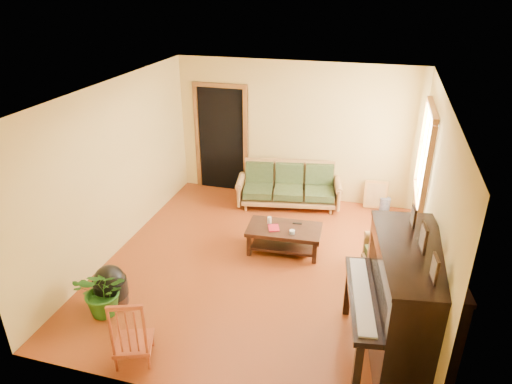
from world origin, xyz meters
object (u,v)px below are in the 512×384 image
(coffee_table, at_px, (284,239))
(ceramic_crock, at_px, (385,204))
(armchair, at_px, (391,253))
(potted_plant, at_px, (104,290))
(piano, at_px, (405,307))
(footstool, at_px, (111,290))
(sofa, at_px, (289,186))
(red_chair, at_px, (131,328))

(coffee_table, distance_m, ceramic_crock, 2.39)
(armchair, height_order, potted_plant, armchair)
(ceramic_crock, xyz_separation_m, potted_plant, (-3.36, -3.91, 0.24))
(coffee_table, relative_size, potted_plant, 1.56)
(coffee_table, bearing_deg, ceramic_crock, 51.15)
(armchair, bearing_deg, coffee_table, 153.93)
(piano, bearing_deg, footstool, 171.68)
(sofa, bearing_deg, coffee_table, -90.78)
(piano, height_order, footstool, piano)
(sofa, xyz_separation_m, armchair, (1.86, -1.83, -0.00))
(armchair, bearing_deg, ceramic_crock, 76.64)
(armchair, distance_m, footstool, 3.85)
(sofa, relative_size, ceramic_crock, 7.78)
(armchair, bearing_deg, piano, -101.81)
(sofa, xyz_separation_m, footstool, (-1.65, -3.41, -0.19))
(ceramic_crock, height_order, potted_plant, potted_plant)
(sofa, distance_m, ceramic_crock, 1.80)
(footstool, height_order, ceramic_crock, footstool)
(armchair, xyz_separation_m, ceramic_crock, (-0.10, 2.14, -0.28))
(sofa, distance_m, potted_plant, 3.95)
(coffee_table, height_order, armchair, armchair)
(sofa, height_order, red_chair, red_chair)
(armchair, relative_size, footstool, 1.82)
(piano, relative_size, potted_plant, 2.25)
(sofa, distance_m, coffee_table, 1.59)
(footstool, distance_m, potted_plant, 0.25)
(armchair, relative_size, ceramic_crock, 3.30)
(sofa, height_order, armchair, sofa)
(armchair, bearing_deg, sofa, 119.22)
(sofa, relative_size, coffee_table, 1.66)
(piano, bearing_deg, ceramic_crock, 84.89)
(footstool, xyz_separation_m, ceramic_crock, (3.40, 3.72, -0.09))
(coffee_table, distance_m, armchair, 1.64)
(sofa, bearing_deg, footstool, -125.93)
(potted_plant, bearing_deg, sofa, 66.04)
(coffee_table, distance_m, red_chair, 2.88)
(piano, bearing_deg, armchair, 85.78)
(sofa, distance_m, piano, 3.94)
(red_chair, xyz_separation_m, ceramic_crock, (2.63, 4.50, -0.31))
(footstool, xyz_separation_m, red_chair, (0.77, -0.79, 0.23))
(coffee_table, relative_size, armchair, 1.42)
(potted_plant, bearing_deg, coffee_table, 47.82)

